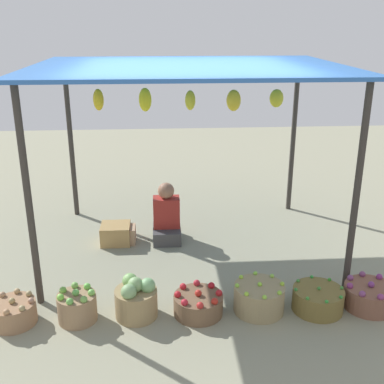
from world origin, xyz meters
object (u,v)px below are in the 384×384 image
Objects in this scene: basket_cabbages at (136,299)px; wooden_crate_near_vendor at (116,234)px; vendor_person at (167,218)px; basket_green_chilies at (318,299)px; basket_purple_onions at (369,296)px; basket_potatoes at (14,312)px; wooden_crate_stacked_rear at (123,235)px; basket_green_apples at (77,306)px; basket_limes at (259,298)px; basket_red_apples at (198,304)px.

basket_cabbages reaches higher than wooden_crate_near_vendor.
vendor_person is 2.27m from basket_green_chilies.
basket_green_chilies is at bearing -178.36° from basket_purple_onions.
basket_potatoes reaches higher than wooden_crate_stacked_rear.
basket_green_apples reaches higher than basket_limes.
vendor_person is at bearing 4.41° from wooden_crate_near_vendor.
basket_cabbages is at bearing -81.55° from wooden_crate_stacked_rear.
basket_red_apples is 0.97× the size of basket_limes.
wooden_crate_near_vendor is (-1.55, 1.65, -0.02)m from basket_limes.
wooden_crate_near_vendor is (-0.94, 1.66, 0.02)m from basket_red_apples.
basket_potatoes is at bearing -178.22° from basket_cabbages.
basket_purple_onions reaches higher than basket_potatoes.
basket_red_apples is 1.73m from basket_purple_onions.
basket_potatoes is 0.84× the size of basket_purple_onions.
basket_green_apples is 0.89× the size of basket_cabbages.
wooden_crate_stacked_rear is (0.92, 1.70, -0.01)m from basket_potatoes.
wooden_crate_stacked_rear is at bearing 147.25° from basket_purple_onions.
basket_green_apples is 0.73× the size of basket_purple_onions.
basket_red_apples is (1.17, 0.03, -0.04)m from basket_green_apples.
wooden_crate_near_vendor is at bearing 119.54° from basket_red_apples.
basket_green_chilies reaches higher than wooden_crate_near_vendor.
basket_limes reaches higher than basket_potatoes.
wooden_crate_stacked_rear is at bearing 140.68° from basket_green_chilies.
vendor_person is 1.82× the size of basket_potatoes.
basket_limes reaches higher than wooden_crate_near_vendor.
basket_green_apples is at bearing -177.08° from basket_cabbages.
wooden_crate_near_vendor is (-0.66, -0.05, -0.17)m from vendor_person.
vendor_person reaches higher than basket_red_apples.
basket_limes is 0.59m from basket_green_chilies.
basket_limes is (0.60, 0.01, 0.03)m from basket_red_apples.
basket_cabbages reaches higher than basket_limes.
basket_red_apples is at bearing -178.87° from basket_limes.
basket_purple_onions is (2.34, -0.00, -0.07)m from basket_cabbages.
basket_cabbages reaches higher than basket_green_apples.
basket_green_chilies is at bearing 0.31° from basket_green_apples.
vendor_person is 1.56× the size of basket_limes.
vendor_person is 2.34× the size of wooden_crate_stacked_rear.
basket_cabbages is 0.84× the size of basket_limes.
basket_potatoes reaches higher than wooden_crate_near_vendor.
basket_green_chilies is at bearing 0.39° from basket_potatoes.
basket_cabbages is at bearing 179.74° from basket_red_apples.
basket_cabbages is 0.83× the size of basket_purple_onions.
basket_purple_onions is (3.50, 0.04, 0.00)m from basket_potatoes.
wooden_crate_near_vendor is at bearing 63.90° from basket_potatoes.
basket_red_apples is at bearing -179.93° from basket_purple_onions.
basket_potatoes is 1.77m from basket_red_apples.
basket_cabbages is 1.21m from basket_limes.
wooden_crate_stacked_rear is at bearing -175.26° from vendor_person.
basket_purple_onions is (1.12, -0.01, -0.02)m from basket_limes.
basket_purple_onions is (2.90, 0.03, -0.03)m from basket_green_apples.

